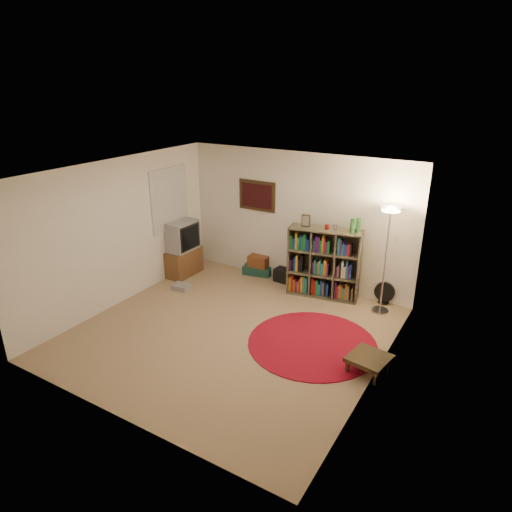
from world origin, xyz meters
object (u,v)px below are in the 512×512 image
(suitcase, at_px, (258,269))
(side_table, at_px, (369,359))
(bookshelf, at_px, (323,264))
(floor_lamp, at_px, (389,226))
(tv_stand, at_px, (180,249))
(floor_fan, at_px, (384,293))

(suitcase, xyz_separation_m, side_table, (2.96, -2.09, 0.11))
(bookshelf, height_order, floor_lamp, floor_lamp)
(floor_lamp, relative_size, side_table, 3.14)
(bookshelf, bearing_deg, tv_stand, -179.42)
(suitcase, bearing_deg, bookshelf, -21.37)
(floor_lamp, bearing_deg, tv_stand, -173.15)
(suitcase, bearing_deg, floor_fan, -11.74)
(tv_stand, distance_m, side_table, 4.49)
(tv_stand, bearing_deg, floor_fan, 12.45)
(floor_fan, xyz_separation_m, side_table, (0.40, -2.08, -0.01))
(bookshelf, bearing_deg, floor_fan, 2.74)
(bookshelf, height_order, tv_stand, bookshelf)
(floor_fan, bearing_deg, side_table, -83.18)
(floor_lamp, relative_size, suitcase, 2.96)
(suitcase, distance_m, side_table, 3.62)
(suitcase, relative_size, side_table, 1.06)
(bookshelf, relative_size, side_table, 2.60)
(floor_fan, distance_m, suitcase, 2.57)
(bookshelf, relative_size, suitcase, 2.45)
(floor_fan, height_order, side_table, floor_fan)
(floor_lamp, xyz_separation_m, suitcase, (-2.59, 0.32, -1.43))
(suitcase, bearing_deg, side_table, -46.78)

